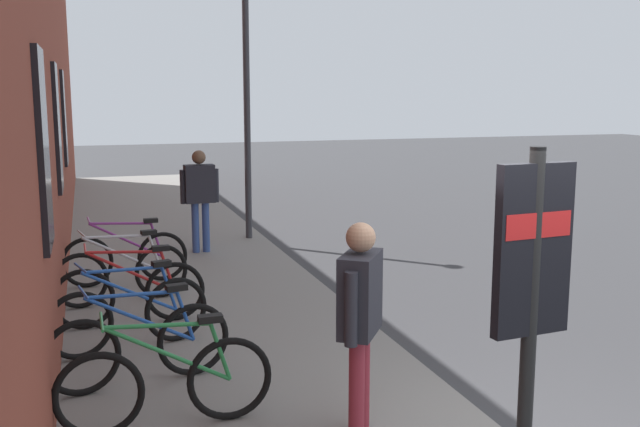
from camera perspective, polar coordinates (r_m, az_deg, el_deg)
The scene contains 13 objects.
ground at distance 11.41m, azimuth 4.12°, elevation -4.95°, with size 60.00×60.00×0.00m, color #38383A.
sidewalk_pavement at distance 12.63m, azimuth -11.04°, elevation -3.39°, with size 24.00×3.50×0.12m, color gray.
station_facade at distance 13.28m, azimuth -21.19°, elevation 13.37°, with size 22.00×0.65×7.77m.
bicycle_beside_lamp at distance 6.21m, azimuth -11.87°, elevation -12.86°, with size 0.48×1.77×0.97m.
bicycle_end_of_row at distance 7.12m, azimuth -13.89°, elevation -9.96°, with size 0.50×1.75×0.97m.
bicycle_leaning_wall at distance 8.07m, azimuth -14.64°, elevation -7.65°, with size 0.60×1.73×0.97m.
bicycle_mid_rack at distance 8.91m, azimuth -14.59°, elevation -6.02°, with size 0.48×1.77×0.97m.
bicycle_nearest_sign at distance 9.85m, azimuth -15.19°, elevation -4.55°, with size 0.52×1.75×0.97m.
bicycle_far_end at distance 10.78m, azimuth -14.93°, elevation -3.33°, with size 0.48×1.77×0.97m.
transit_info_sign at distance 4.81m, azimuth 16.24°, elevation -4.53°, with size 0.14×0.56×2.40m.
pedestrian_crossing_street at distance 12.52m, azimuth -9.39°, elevation 1.79°, with size 0.27×0.66×1.75m.
pedestrian_by_facade at distance 5.74m, azimuth 3.15°, elevation -7.39°, with size 0.56×0.49×1.74m.
street_lamp at distance 13.54m, azimuth -5.80°, elevation 12.05°, with size 0.28×0.28×5.68m.
Camera 1 is at (-4.23, 3.15, 2.86)m, focal length 40.91 mm.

